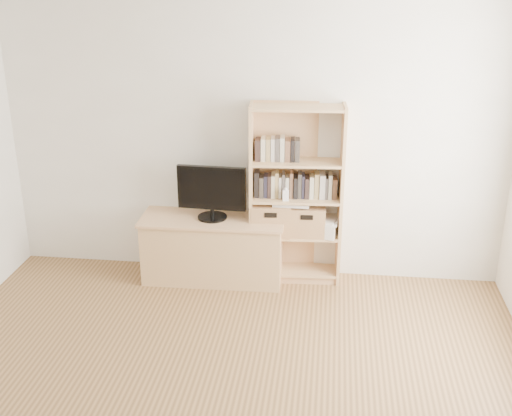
% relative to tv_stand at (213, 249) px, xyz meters
% --- Properties ---
extents(back_wall, '(4.50, 0.02, 2.60)m').
position_rel_tv_stand_xyz_m(back_wall, '(0.34, 0.24, 1.01)').
color(back_wall, silver).
rests_on(back_wall, floor).
extents(ceiling, '(4.50, 5.00, 0.01)m').
position_rel_tv_stand_xyz_m(ceiling, '(0.34, -2.26, 2.31)').
color(ceiling, white).
rests_on(ceiling, back_wall).
extents(tv_stand, '(1.26, 0.49, 0.58)m').
position_rel_tv_stand_xyz_m(tv_stand, '(0.00, 0.00, 0.00)').
color(tv_stand, tan).
rests_on(tv_stand, floor).
extents(bookshelf, '(0.84, 0.35, 1.64)m').
position_rel_tv_stand_xyz_m(bookshelf, '(0.74, 0.09, 0.53)').
color(bookshelf, tan).
rests_on(bookshelf, floor).
extents(television, '(0.62, 0.08, 0.48)m').
position_rel_tv_stand_xyz_m(television, '(0.00, 0.00, 0.55)').
color(television, black).
rests_on(television, tv_stand).
extents(books_row_mid, '(0.83, 0.19, 0.22)m').
position_rel_tv_stand_xyz_m(books_row_mid, '(0.74, 0.11, 0.62)').
color(books_row_mid, black).
rests_on(books_row_mid, bookshelf).
extents(books_row_upper, '(0.37, 0.15, 0.19)m').
position_rel_tv_stand_xyz_m(books_row_upper, '(0.56, 0.10, 0.95)').
color(books_row_upper, black).
rests_on(books_row_upper, bookshelf).
extents(baby_monitor, '(0.06, 0.04, 0.10)m').
position_rel_tv_stand_xyz_m(baby_monitor, '(0.66, -0.01, 0.56)').
color(baby_monitor, white).
rests_on(baby_monitor, bookshelf).
extents(basket_left, '(0.37, 0.31, 0.29)m').
position_rel_tv_stand_xyz_m(basket_left, '(0.52, 0.07, 0.31)').
color(basket_left, '#986444').
rests_on(basket_left, bookshelf).
extents(basket_right, '(0.34, 0.29, 0.27)m').
position_rel_tv_stand_xyz_m(basket_right, '(0.84, 0.09, 0.30)').
color(basket_right, '#986444').
rests_on(basket_right, bookshelf).
extents(laptop, '(0.32, 0.23, 0.03)m').
position_rel_tv_stand_xyz_m(laptop, '(0.71, 0.07, 0.47)').
color(laptop, silver).
rests_on(laptop, basket_left).
extents(magazine_stack, '(0.24, 0.31, 0.13)m').
position_rel_tv_stand_xyz_m(magazine_stack, '(1.02, 0.10, 0.23)').
color(magazine_stack, beige).
rests_on(magazine_stack, bookshelf).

